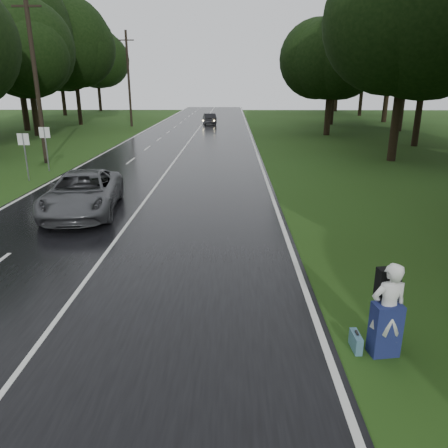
# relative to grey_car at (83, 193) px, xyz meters

# --- Properties ---
(ground) EXTENTS (160.00, 160.00, 0.00)m
(ground) POSITION_rel_grey_car_xyz_m (2.15, -7.80, -0.85)
(ground) COLOR #224313
(ground) RESTS_ON ground
(road) EXTENTS (12.00, 140.00, 0.04)m
(road) POSITION_rel_grey_car_xyz_m (2.15, 12.20, -0.83)
(road) COLOR black
(road) RESTS_ON ground
(lane_center) EXTENTS (0.12, 140.00, 0.01)m
(lane_center) POSITION_rel_grey_car_xyz_m (2.15, 12.20, -0.81)
(lane_center) COLOR silver
(lane_center) RESTS_ON road
(grey_car) EXTENTS (3.43, 6.13, 1.62)m
(grey_car) POSITION_rel_grey_car_xyz_m (0.00, 0.00, 0.00)
(grey_car) COLOR #4C4D51
(grey_car) RESTS_ON road
(far_car) EXTENTS (2.03, 4.32, 1.37)m
(far_car) POSITION_rel_grey_car_xyz_m (3.13, 39.92, -0.13)
(far_car) COLOR black
(far_car) RESTS_ON road
(hitchhiker) EXTENTS (0.77, 0.71, 1.93)m
(hitchhiker) POSITION_rel_grey_car_xyz_m (9.04, -9.49, 0.05)
(hitchhiker) COLOR silver
(hitchhiker) RESTS_ON ground
(suitcase) EXTENTS (0.16, 0.49, 0.35)m
(suitcase) POSITION_rel_grey_car_xyz_m (8.54, -9.38, -0.68)
(suitcase) COLOR #446F85
(suitcase) RESTS_ON ground
(utility_pole_mid) EXTENTS (1.80, 0.28, 10.54)m
(utility_pole_mid) POSITION_rel_grey_car_xyz_m (-6.35, 11.52, -0.85)
(utility_pole_mid) COLOR black
(utility_pole_mid) RESTS_ON ground
(utility_pole_far) EXTENTS (1.80, 0.28, 10.96)m
(utility_pole_far) POSITION_rel_grey_car_xyz_m (-6.35, 37.13, -0.85)
(utility_pole_far) COLOR black
(utility_pole_far) RESTS_ON ground
(road_sign_a) EXTENTS (0.61, 0.10, 2.55)m
(road_sign_a) POSITION_rel_grey_car_xyz_m (-5.05, 6.04, -0.85)
(road_sign_a) COLOR white
(road_sign_a) RESTS_ON ground
(road_sign_b) EXTENTS (0.63, 0.10, 2.62)m
(road_sign_b) POSITION_rel_grey_car_xyz_m (-5.05, 8.77, -0.85)
(road_sign_b) COLOR white
(road_sign_b) RESTS_ON ground
(tree_left_e) EXTENTS (9.12, 9.12, 14.25)m
(tree_left_e) POSITION_rel_grey_car_xyz_m (-13.76, 27.19, -0.85)
(tree_left_e) COLOR black
(tree_left_e) RESTS_ON ground
(tree_left_f) EXTENTS (10.84, 10.84, 16.93)m
(tree_left_f) POSITION_rel_grey_car_xyz_m (-13.46, 39.39, -0.85)
(tree_left_f) COLOR black
(tree_left_f) RESTS_ON ground
(tree_right_d) EXTENTS (10.27, 10.27, 16.05)m
(tree_right_d) POSITION_rel_grey_car_xyz_m (17.03, 12.85, -0.85)
(tree_right_d) COLOR black
(tree_right_d) RESTS_ON ground
(tree_right_e) EXTENTS (8.50, 8.50, 13.28)m
(tree_right_e) POSITION_rel_grey_car_xyz_m (15.81, 28.32, -0.85)
(tree_right_e) COLOR black
(tree_right_e) RESTS_ON ground
(tree_right_f) EXTENTS (9.03, 9.03, 14.11)m
(tree_right_f) POSITION_rel_grey_car_xyz_m (18.83, 40.17, -0.85)
(tree_right_f) COLOR black
(tree_right_f) RESTS_ON ground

